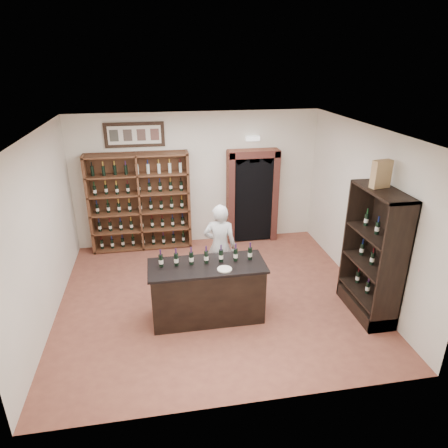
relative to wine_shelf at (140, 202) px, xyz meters
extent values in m
plane|color=brown|center=(1.30, -2.33, -1.10)|extent=(5.50, 5.50, 0.00)
plane|color=white|center=(1.30, -2.33, 1.90)|extent=(5.50, 5.50, 0.00)
cube|color=white|center=(1.30, 0.17, 0.40)|extent=(5.50, 0.04, 3.00)
cube|color=white|center=(-1.45, -2.33, 0.40)|extent=(0.04, 5.00, 3.00)
cube|color=white|center=(4.05, -2.33, 0.40)|extent=(0.04, 5.00, 3.00)
cube|color=#572F1D|center=(0.00, 0.14, 0.00)|extent=(2.20, 0.02, 2.20)
cube|color=#572F1D|center=(-1.07, -0.04, 0.00)|extent=(0.06, 0.38, 2.20)
cube|color=#572F1D|center=(1.07, -0.04, 0.00)|extent=(0.06, 0.38, 2.20)
cube|color=#572F1D|center=(0.00, -0.04, 0.00)|extent=(0.04, 0.38, 2.20)
cube|color=#572F1D|center=(0.00, -0.04, -1.06)|extent=(2.18, 0.38, 0.04)
cube|color=#572F1D|center=(0.00, -0.04, -0.64)|extent=(2.18, 0.38, 0.04)
cube|color=#572F1D|center=(0.00, -0.04, -0.21)|extent=(2.18, 0.38, 0.03)
cube|color=#572F1D|center=(0.00, -0.04, 0.21)|extent=(2.18, 0.38, 0.04)
cube|color=#572F1D|center=(0.00, -0.04, 0.64)|extent=(2.18, 0.38, 0.04)
cube|color=#572F1D|center=(0.00, -0.04, 1.06)|extent=(2.18, 0.38, 0.04)
cube|color=black|center=(0.00, 0.14, 1.45)|extent=(1.25, 0.04, 0.52)
cube|color=black|center=(2.55, 0.00, -0.04)|extent=(0.97, 0.29, 2.05)
cube|color=brown|center=(2.04, -0.02, -0.02)|extent=(0.14, 0.35, 2.15)
cube|color=brown|center=(3.06, -0.02, -0.02)|extent=(0.14, 0.35, 2.15)
cube|color=brown|center=(2.55, -0.02, 0.99)|extent=(1.15, 0.35, 0.16)
cube|color=white|center=(2.55, 0.09, 1.30)|extent=(0.30, 0.10, 0.10)
cube|color=black|center=(1.10, -2.93, -0.63)|extent=(1.80, 0.70, 0.94)
cube|color=black|center=(1.10, -2.93, -0.12)|extent=(1.88, 0.78, 0.04)
cylinder|color=black|center=(0.38, -2.87, 0.01)|extent=(0.07, 0.07, 0.21)
cylinder|color=silver|center=(0.38, -2.87, -0.01)|extent=(0.07, 0.07, 0.07)
cylinder|color=#45235E|center=(0.38, -2.87, 0.16)|extent=(0.03, 0.03, 0.09)
cylinder|color=black|center=(0.62, -2.87, 0.01)|extent=(0.07, 0.07, 0.21)
cylinder|color=silver|center=(0.62, -2.87, -0.01)|extent=(0.07, 0.07, 0.07)
cylinder|color=#45235E|center=(0.62, -2.87, 0.16)|extent=(0.03, 0.03, 0.09)
cylinder|color=black|center=(0.86, -2.87, 0.01)|extent=(0.07, 0.07, 0.21)
cylinder|color=silver|center=(0.86, -2.87, -0.01)|extent=(0.07, 0.07, 0.07)
cylinder|color=#45235E|center=(0.86, -2.87, 0.16)|extent=(0.03, 0.03, 0.09)
cylinder|color=black|center=(1.10, -2.87, 0.01)|extent=(0.07, 0.07, 0.21)
cylinder|color=silver|center=(1.10, -2.87, -0.01)|extent=(0.07, 0.07, 0.07)
cylinder|color=#45235E|center=(1.10, -2.87, 0.16)|extent=(0.03, 0.03, 0.09)
cylinder|color=black|center=(1.34, -2.87, 0.01)|extent=(0.07, 0.07, 0.21)
cylinder|color=silver|center=(1.34, -2.87, -0.01)|extent=(0.07, 0.07, 0.07)
cylinder|color=#45235E|center=(1.34, -2.87, 0.16)|extent=(0.03, 0.03, 0.09)
cylinder|color=black|center=(1.58, -2.87, 0.01)|extent=(0.07, 0.07, 0.21)
cylinder|color=silver|center=(1.58, -2.87, -0.01)|extent=(0.07, 0.07, 0.07)
cylinder|color=#45235E|center=(1.58, -2.87, 0.16)|extent=(0.03, 0.03, 0.09)
cylinder|color=black|center=(1.82, -2.87, 0.01)|extent=(0.07, 0.07, 0.21)
cylinder|color=silver|center=(1.82, -2.87, -0.01)|extent=(0.07, 0.07, 0.07)
cylinder|color=#45235E|center=(1.82, -2.87, 0.16)|extent=(0.03, 0.03, 0.09)
cube|color=black|center=(4.02, -3.23, 0.00)|extent=(0.02, 1.20, 2.20)
cube|color=black|center=(3.79, -3.81, 0.00)|extent=(0.48, 0.04, 2.20)
cube|color=black|center=(3.79, -2.65, 0.00)|extent=(0.48, 0.04, 2.20)
cube|color=black|center=(3.79, -3.23, 1.08)|extent=(0.48, 1.20, 0.04)
cube|color=black|center=(3.79, -3.23, -0.98)|extent=(0.48, 1.20, 0.24)
cube|color=black|center=(3.79, -3.23, -0.75)|extent=(0.48, 1.16, 0.03)
cube|color=black|center=(3.79, -3.23, -0.20)|extent=(0.48, 1.16, 0.03)
cube|color=black|center=(3.79, -3.23, 0.35)|extent=(0.48, 1.16, 0.03)
imported|color=silver|center=(1.47, -1.99, -0.27)|extent=(0.68, 0.52, 1.66)
cylinder|color=silver|center=(1.35, -3.14, -0.09)|extent=(0.23, 0.23, 0.02)
cube|color=tan|center=(3.78, -3.11, 1.31)|extent=(0.32, 0.18, 0.43)
camera|label=1|loc=(0.40, -8.52, 2.97)|focal=32.00mm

